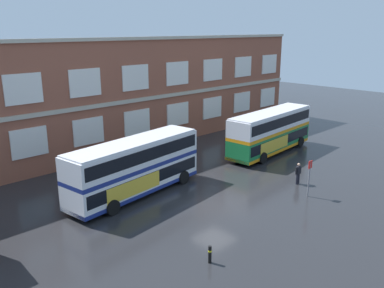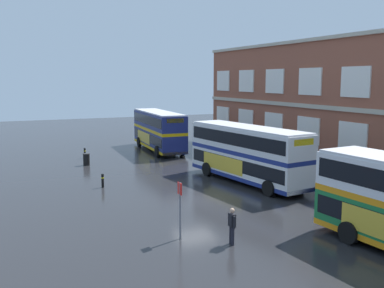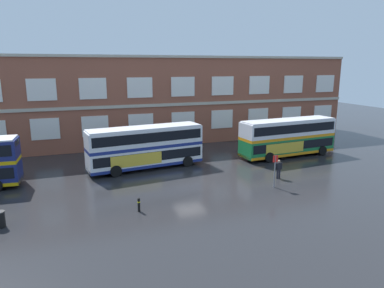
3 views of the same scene
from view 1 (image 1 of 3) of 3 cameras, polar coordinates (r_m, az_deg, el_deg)
ground_plane at (r=29.60m, az=0.29°, el=-7.47°), size 120.00×120.00×0.00m
brick_terminal_building at (r=41.35m, az=-14.06°, el=6.47°), size 52.81×8.19×10.92m
double_decker_middle at (r=29.65m, az=-7.89°, el=-3.13°), size 11.24×3.94×4.07m
double_decker_far at (r=40.09m, az=10.85°, el=1.76°), size 11.17×3.51×4.07m
waiting_passenger at (r=32.82m, az=14.52°, el=-3.86°), size 0.64×0.29×1.70m
bus_stand_flag at (r=30.39m, az=15.97°, el=-4.16°), size 0.44×0.10×2.70m
safety_bollard_west at (r=21.88m, az=2.50°, el=-15.04°), size 0.19×0.19×0.95m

